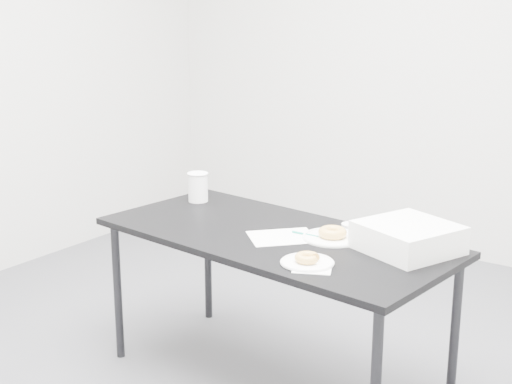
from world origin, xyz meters
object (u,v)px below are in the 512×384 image
Objects in this scene: table at (274,246)px; bakery_box at (408,237)px; plate_near at (307,262)px; plate_far at (332,238)px; pen at (305,234)px; coffee_cup at (198,187)px; donut_far at (333,232)px; scorecard at (282,237)px; donut_near at (307,258)px.

bakery_box is at bearing 18.55° from table.
plate_far is at bearing 101.87° from plate_near.
table is at bearing -155.97° from pen.
plate_far is at bearing -152.25° from bakery_box.
coffee_cup reaches higher than plate_far.
plate_far is at bearing -90.00° from donut_far.
table is 13.39× the size of donut_far.
scorecard is 0.81× the size of bakery_box.
bakery_box is at bearing 5.73° from plate_far.
table is 0.26m from plate_far.
plate_near is at bearing -78.13° from plate_far.
scorecard is at bearing -150.20° from donut_far.
pen is at bearing 30.53° from table.
pen is 0.34m from plate_near.
coffee_cup is 0.44× the size of bakery_box.
plate_near is 1.01m from coffee_cup.
donut_near is 0.38× the size of plate_far.
plate_near is 0.33m from donut_far.
table is at bearing -156.75° from scorecard.
coffee_cup reaches higher than plate_near.
donut_far is 0.84m from coffee_cup.
bakery_box is at bearing 54.42° from plate_near.
plate_near is at bearing -27.08° from coffee_cup.
donut_far is at bearing -9.54° from coffee_cup.
table is 0.58m from bakery_box.
coffee_cup is (-0.90, 0.46, 0.07)m from plate_near.
coffee_cup reaches higher than donut_near.
plate_far is 0.85m from coffee_cup.
plate_near is (0.30, -0.23, 0.06)m from table.
plate_far is (0.11, 0.03, -0.00)m from pen.
plate_far is (0.23, 0.09, 0.06)m from table.
table is at bearing -159.97° from donut_far.
pen is at bearing -149.61° from bakery_box.
coffee_cup is (-0.83, 0.14, 0.07)m from plate_far.
plate_near is (0.18, -0.29, -0.00)m from pen.
plate_near reaches higher than table.
plate_far is (-0.07, 0.32, -0.00)m from plate_near.
donut_near is at bearing -57.87° from pen.
bakery_box is (1.15, -0.11, -0.02)m from coffee_cup.
plate_far is 1.75× the size of coffee_cup.
pen is 0.44m from bakery_box.
coffee_cup is (-0.65, 0.24, 0.07)m from scorecard.
scorecard is 0.21m from plate_far.
table is at bearing -159.97° from plate_far.
donut_far reaches higher than donut_near.
donut_near is (0.25, -0.22, 0.02)m from scorecard.
donut_near is at bearing 2.21° from scorecard.
scorecard is 1.86× the size of coffee_cup.
coffee_cup is at bearing 170.46° from plate_far.
table is 0.65m from coffee_cup.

